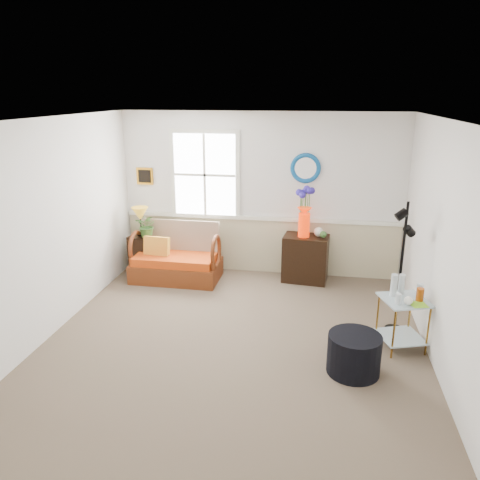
% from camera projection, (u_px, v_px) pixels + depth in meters
% --- Properties ---
extents(floor, '(4.50, 5.00, 0.01)m').
position_uv_depth(floor, '(232.00, 346.00, 5.53)').
color(floor, brown).
rests_on(floor, ground).
extents(ceiling, '(4.50, 5.00, 0.01)m').
position_uv_depth(ceiling, '(231.00, 120.00, 4.74)').
color(ceiling, white).
rests_on(ceiling, walls).
extents(walls, '(4.51, 5.01, 2.60)m').
position_uv_depth(walls, '(231.00, 242.00, 5.13)').
color(walls, white).
rests_on(walls, floor).
extents(wainscot, '(4.46, 0.02, 0.90)m').
position_uv_depth(wainscot, '(260.00, 246.00, 7.72)').
color(wainscot, '#C2B78F').
rests_on(wainscot, walls).
extents(chair_rail, '(4.46, 0.04, 0.06)m').
position_uv_depth(chair_rail, '(260.00, 218.00, 7.57)').
color(chair_rail, white).
rests_on(chair_rail, walls).
extents(window, '(1.14, 0.06, 1.44)m').
position_uv_depth(window, '(205.00, 175.00, 7.51)').
color(window, white).
rests_on(window, walls).
extents(picture, '(0.28, 0.03, 0.28)m').
position_uv_depth(picture, '(145.00, 176.00, 7.70)').
color(picture, '#B17517').
rests_on(picture, walls).
extents(mirror, '(0.47, 0.07, 0.47)m').
position_uv_depth(mirror, '(306.00, 168.00, 7.21)').
color(mirror, '#0867A8').
rests_on(mirror, walls).
extents(loveseat, '(1.37, 0.78, 0.89)m').
position_uv_depth(loveseat, '(176.00, 253.00, 7.39)').
color(loveseat, brown).
rests_on(loveseat, floor).
extents(throw_pillow, '(0.42, 0.14, 0.41)m').
position_uv_depth(throw_pillow, '(157.00, 250.00, 7.38)').
color(throw_pillow, '#DA5719').
rests_on(throw_pillow, loveseat).
extents(lamp_stand, '(0.42, 0.42, 0.63)m').
position_uv_depth(lamp_stand, '(143.00, 254.00, 7.73)').
color(lamp_stand, black).
rests_on(lamp_stand, floor).
extents(table_lamp, '(0.34, 0.34, 0.49)m').
position_uv_depth(table_lamp, '(141.00, 222.00, 7.53)').
color(table_lamp, gold).
rests_on(table_lamp, lamp_stand).
extents(potted_plant, '(0.38, 0.41, 0.30)m').
position_uv_depth(potted_plant, '(148.00, 228.00, 7.51)').
color(potted_plant, '#3B692D').
rests_on(potted_plant, lamp_stand).
extents(cabinet, '(0.73, 0.51, 0.74)m').
position_uv_depth(cabinet, '(305.00, 258.00, 7.36)').
color(cabinet, black).
rests_on(cabinet, floor).
extents(flower_vase, '(0.24, 0.24, 0.77)m').
position_uv_depth(flower_vase, '(304.00, 212.00, 7.12)').
color(flower_vase, red).
rests_on(flower_vase, cabinet).
extents(side_table, '(0.62, 0.62, 0.62)m').
position_uv_depth(side_table, '(402.00, 324.00, 5.42)').
color(side_table, '#A27124').
rests_on(side_table, floor).
extents(tabletop_items, '(0.53, 0.53, 0.26)m').
position_uv_depth(tabletop_items, '(409.00, 289.00, 5.28)').
color(tabletop_items, silver).
rests_on(tabletop_items, side_table).
extents(floor_lamp, '(0.29, 0.29, 1.66)m').
position_uv_depth(floor_lamp, '(401.00, 269.00, 5.65)').
color(floor_lamp, black).
rests_on(floor_lamp, floor).
extents(ottoman, '(0.57, 0.57, 0.43)m').
position_uv_depth(ottoman, '(354.00, 354.00, 4.96)').
color(ottoman, black).
rests_on(ottoman, floor).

